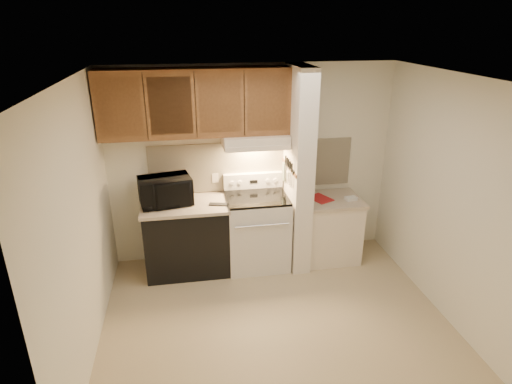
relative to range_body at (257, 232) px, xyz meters
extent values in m
plane|color=tan|center=(0.00, -1.16, -0.46)|extent=(3.60, 3.60, 0.00)
plane|color=white|center=(0.00, -1.16, 2.04)|extent=(3.60, 3.60, 0.00)
cube|color=silver|center=(0.00, 0.34, 0.79)|extent=(3.60, 2.50, 0.02)
cube|color=silver|center=(-1.80, -1.16, 0.79)|extent=(0.02, 3.00, 2.50)
cube|color=silver|center=(1.80, -1.16, 0.79)|extent=(0.02, 3.00, 2.50)
cube|color=#FFEEC9|center=(0.00, 0.33, 0.78)|extent=(2.60, 0.02, 0.63)
cube|color=silver|center=(0.00, 0.00, 0.00)|extent=(0.76, 0.65, 0.92)
cube|color=black|center=(0.00, -0.32, 0.04)|extent=(0.50, 0.01, 0.30)
cylinder|color=silver|center=(0.00, -0.35, 0.26)|extent=(0.65, 0.02, 0.02)
cube|color=black|center=(0.00, 0.00, 0.48)|extent=(0.74, 0.64, 0.03)
cube|color=silver|center=(0.00, 0.28, 0.59)|extent=(0.76, 0.08, 0.20)
cube|color=black|center=(0.00, 0.24, 0.59)|extent=(0.10, 0.01, 0.04)
cylinder|color=silver|center=(-0.28, 0.24, 0.59)|extent=(0.05, 0.02, 0.05)
cylinder|color=silver|center=(-0.18, 0.24, 0.59)|extent=(0.05, 0.02, 0.05)
cylinder|color=silver|center=(0.18, 0.24, 0.59)|extent=(0.05, 0.02, 0.05)
cylinder|color=silver|center=(0.28, 0.24, 0.59)|extent=(0.05, 0.02, 0.05)
cube|color=black|center=(-0.88, 0.01, -0.03)|extent=(1.00, 0.63, 0.87)
cube|color=#BFAC93|center=(-0.88, 0.01, 0.43)|extent=(1.04, 0.67, 0.04)
cube|color=black|center=(-0.48, -0.10, 0.46)|extent=(0.24, 0.12, 0.02)
cylinder|color=#216466|center=(-1.23, -0.09, 0.50)|extent=(0.10, 0.10, 0.09)
cube|color=#F3E2CB|center=(-0.48, 0.32, 0.64)|extent=(0.08, 0.01, 0.12)
imported|color=black|center=(-1.10, 0.05, 0.62)|extent=(0.67, 0.52, 0.33)
cube|color=white|center=(0.51, -0.01, 0.79)|extent=(0.22, 0.70, 2.50)
cube|color=brown|center=(0.39, -0.01, 0.84)|extent=(0.01, 0.70, 0.04)
cube|color=black|center=(0.39, -0.06, 0.86)|extent=(0.02, 0.42, 0.04)
cube|color=silver|center=(0.38, -0.20, 0.76)|extent=(0.01, 0.03, 0.16)
cylinder|color=black|center=(0.38, -0.21, 0.91)|extent=(0.02, 0.02, 0.10)
cube|color=silver|center=(0.38, -0.13, 0.75)|extent=(0.01, 0.04, 0.18)
cylinder|color=black|center=(0.38, -0.13, 0.91)|extent=(0.02, 0.02, 0.10)
cube|color=silver|center=(0.38, -0.05, 0.74)|extent=(0.01, 0.04, 0.20)
cylinder|color=black|center=(0.38, -0.04, 0.91)|extent=(0.02, 0.02, 0.10)
cube|color=silver|center=(0.38, 0.01, 0.76)|extent=(0.01, 0.04, 0.16)
cylinder|color=black|center=(0.38, 0.01, 0.91)|extent=(0.02, 0.02, 0.10)
cube|color=silver|center=(0.38, 0.11, 0.75)|extent=(0.01, 0.04, 0.18)
cylinder|color=black|center=(0.38, 0.10, 0.91)|extent=(0.02, 0.02, 0.10)
cube|color=slate|center=(0.38, 0.17, 0.73)|extent=(0.03, 0.10, 0.23)
cube|color=#F3E2CB|center=(0.97, -0.01, -0.06)|extent=(0.70, 0.60, 0.81)
cube|color=#BFAC93|center=(0.97, -0.01, 0.37)|extent=(0.74, 0.64, 0.04)
cube|color=#B01B1E|center=(0.82, 0.01, 0.40)|extent=(0.33, 0.37, 0.01)
cube|color=white|center=(1.19, -0.09, 0.41)|extent=(0.16, 0.12, 0.04)
cube|color=#F3E2CB|center=(0.00, 0.12, 1.17)|extent=(0.78, 0.44, 0.15)
cube|color=#F3E2CB|center=(0.00, -0.08, 1.12)|extent=(0.78, 0.04, 0.06)
cube|color=brown|center=(-0.69, 0.17, 1.62)|extent=(2.18, 0.33, 0.77)
cube|color=brown|center=(-1.51, 0.01, 1.62)|extent=(0.46, 0.01, 0.63)
cube|color=black|center=(-1.23, 0.01, 1.62)|extent=(0.01, 0.01, 0.73)
cube|color=brown|center=(-0.96, 0.01, 1.62)|extent=(0.46, 0.01, 0.63)
cube|color=black|center=(-0.69, 0.01, 1.62)|extent=(0.01, 0.01, 0.73)
cube|color=brown|center=(-0.42, 0.01, 1.62)|extent=(0.46, 0.01, 0.63)
cube|color=black|center=(-0.14, 0.01, 1.62)|extent=(0.01, 0.01, 0.73)
cube|color=brown|center=(0.13, 0.01, 1.62)|extent=(0.46, 0.01, 0.63)
camera|label=1|loc=(-0.84, -4.78, 2.50)|focal=30.00mm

